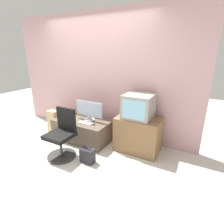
{
  "coord_description": "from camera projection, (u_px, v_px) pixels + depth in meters",
  "views": [
    {
      "loc": [
        2.1,
        -1.91,
        1.8
      ],
      "look_at": [
        0.59,
        0.91,
        0.7
      ],
      "focal_mm": 28.0,
      "sensor_mm": 36.0,
      "label": 1
    }
  ],
  "objects": [
    {
      "name": "ground_plane",
      "position": [
        59.0,
        158.0,
        3.11
      ],
      "size": [
        12.0,
        12.0,
        0.0
      ],
      "primitive_type": "plane",
      "color": "beige"
    },
    {
      "name": "wall_back",
      "position": [
        97.0,
        76.0,
        3.8
      ],
      "size": [
        4.4,
        0.05,
        2.6
      ],
      "color": "#CC9EA3",
      "rests_on": "ground_plane"
    },
    {
      "name": "desk",
      "position": [
        83.0,
        130.0,
        3.73
      ],
      "size": [
        1.19,
        0.63,
        0.45
      ],
      "color": "brown",
      "rests_on": "ground_plane"
    },
    {
      "name": "side_stand",
      "position": [
        138.0,
        134.0,
        3.3
      ],
      "size": [
        0.81,
        0.54,
        0.66
      ],
      "color": "olive",
      "rests_on": "ground_plane"
    },
    {
      "name": "main_monitor",
      "position": [
        89.0,
        111.0,
        3.59
      ],
      "size": [
        0.63,
        0.23,
        0.41
      ],
      "color": "#B2B2B7",
      "rests_on": "desk"
    },
    {
      "name": "keyboard",
      "position": [
        85.0,
        123.0,
        3.49
      ],
      "size": [
        0.31,
        0.1,
        0.01
      ],
      "color": "silver",
      "rests_on": "desk"
    },
    {
      "name": "mouse",
      "position": [
        94.0,
        124.0,
        3.41
      ],
      "size": [
        0.07,
        0.04,
        0.03
      ],
      "color": "#4C4C51",
      "rests_on": "desk"
    },
    {
      "name": "crt_tv",
      "position": [
        139.0,
        106.0,
        3.15
      ],
      "size": [
        0.51,
        0.52,
        0.43
      ],
      "color": "gray",
      "rests_on": "side_stand"
    },
    {
      "name": "office_chair",
      "position": [
        62.0,
        137.0,
        3.1
      ],
      "size": [
        0.51,
        0.51,
        0.88
      ],
      "color": "#333333",
      "rests_on": "ground_plane"
    },
    {
      "name": "cardboard_box_lower",
      "position": [
        54.0,
        128.0,
        4.1
      ],
      "size": [
        0.25,
        0.19,
        0.2
      ],
      "color": "#D1B27F",
      "rests_on": "ground_plane"
    },
    {
      "name": "cardboard_box_upper",
      "position": [
        53.0,
        118.0,
        4.01
      ],
      "size": [
        0.23,
        0.17,
        0.34
      ],
      "color": "#D1B27F",
      "rests_on": "cardboard_box_lower"
    },
    {
      "name": "handbag",
      "position": [
        87.0,
        155.0,
        2.97
      ],
      "size": [
        0.24,
        0.14,
        0.34
      ],
      "color": "#232328",
      "rests_on": "ground_plane"
    }
  ]
}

